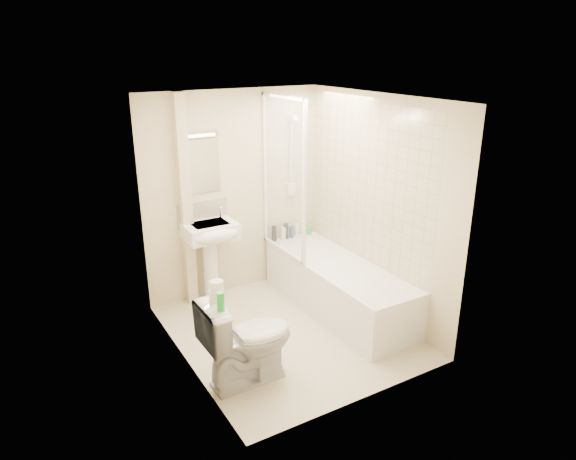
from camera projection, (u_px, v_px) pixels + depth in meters
floor at (288, 332)px, 5.40m from camera, size 2.50×2.50×0.00m
wall_back at (234, 194)px, 6.01m from camera, size 2.20×0.02×2.40m
wall_left at (180, 246)px, 4.47m from camera, size 0.02×2.50×2.40m
wall_right at (376, 208)px, 5.51m from camera, size 0.02×2.50×2.40m
ceiling at (288, 98)px, 4.58m from camera, size 2.20×2.50×0.02m
tile_back at (290, 168)px, 6.28m from camera, size 0.70×0.01×1.75m
tile_right at (367, 184)px, 5.57m from camera, size 0.01×2.10×1.75m
pipe_boxing at (186, 203)px, 5.66m from camera, size 0.12×0.12×2.40m
splashback at (203, 214)px, 5.86m from camera, size 0.60×0.02×0.30m
mirror at (200, 167)px, 5.67m from camera, size 0.46×0.01×0.60m
strip_light at (199, 133)px, 5.53m from camera, size 0.42×0.07×0.07m
bathtub at (338, 285)px, 5.80m from camera, size 0.70×2.10×0.55m
shower_screen at (283, 177)px, 5.74m from camera, size 0.04×0.92×1.80m
shower_fixture at (292, 159)px, 6.20m from camera, size 0.10×0.16×0.99m
pedestal_sink at (212, 240)px, 5.76m from camera, size 0.57×0.51×1.11m
bottle_black_a at (274, 234)px, 6.35m from camera, size 0.06×0.06×0.19m
bottle_white_a at (283, 233)px, 6.41m from camera, size 0.06×0.06×0.16m
bottle_black_b at (286, 231)px, 6.43m from camera, size 0.06×0.06×0.20m
bottle_blue at (291, 232)px, 6.47m from camera, size 0.06×0.06×0.15m
bottle_cream at (297, 230)px, 6.51m from camera, size 0.06×0.06×0.17m
bottle_green at (308, 230)px, 6.60m from camera, size 0.07×0.07×0.10m
toilet at (248, 339)px, 4.49m from camera, size 0.49×0.83×0.83m
toilet_roll_lower at (215, 296)px, 4.26m from camera, size 0.10×0.10×0.09m
toilet_roll_upper at (217, 286)px, 4.24m from camera, size 0.11×0.11×0.09m
green_bottle at (221, 301)px, 4.10m from camera, size 0.06×0.06×0.16m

